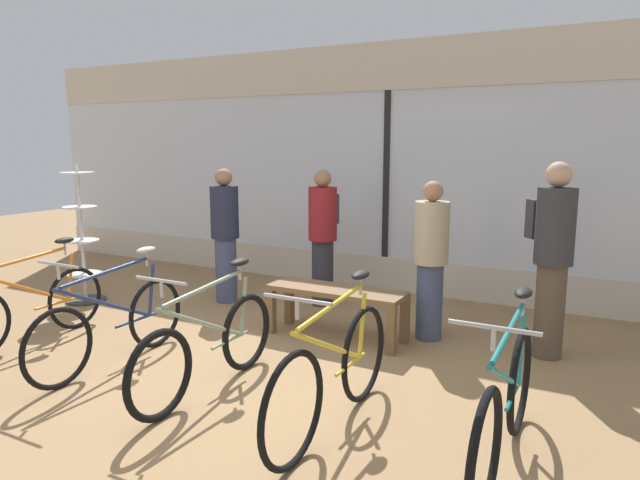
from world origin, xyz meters
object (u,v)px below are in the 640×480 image
object	(u,v)px
customer_near_rack	(225,233)
accessory_rack	(82,246)
customer_mid_floor	(552,253)
bicycle_far_left	(31,305)
display_bench	(336,298)
bicycle_left	(113,323)
bicycle_far_right	(505,407)
bicycle_center	(209,346)
customer_near_bench	(431,258)
customer_by_window	(323,233)
bicycle_right	(334,372)

from	to	relation	value
customer_near_rack	accessory_rack	bearing A→B (deg)	-151.97
customer_mid_floor	bicycle_far_left	bearing A→B (deg)	-155.93
bicycle_far_left	accessory_rack	size ratio (longest dim) A/B	1.01
display_bench	customer_mid_floor	bearing A→B (deg)	13.87
bicycle_left	customer_near_rack	bearing A→B (deg)	100.14
bicycle_far_right	accessory_rack	world-z (taller)	accessory_rack
bicycle_center	customer_mid_floor	bearing A→B (deg)	42.42
bicycle_far_left	display_bench	bearing A→B (deg)	30.84
bicycle_far_left	accessory_rack	xyz separation A→B (m)	(-0.78, 1.27, 0.32)
bicycle_far_left	customer_near_rack	size ratio (longest dim) A/B	1.04
display_bench	bicycle_center	bearing A→B (deg)	-101.67
bicycle_center	customer_near_bench	bearing A→B (deg)	60.15
display_bench	customer_by_window	xyz separation A→B (m)	(-0.69, 1.02, 0.46)
bicycle_center	bicycle_right	bearing A→B (deg)	-3.69
bicycle_left	customer_by_window	size ratio (longest dim) A/B	1.07
accessory_rack	bicycle_center	bearing A→B (deg)	-23.65
bicycle_right	customer_near_bench	size ratio (longest dim) A/B	1.13
bicycle_far_left	display_bench	xyz separation A→B (m)	(2.56, 1.53, 0.04)
display_bench	customer_near_bench	xyz separation A→B (m)	(0.83, 0.42, 0.41)
bicycle_far_left	customer_near_bench	xyz separation A→B (m)	(3.39, 1.95, 0.45)
bicycle_left	customer_mid_floor	bearing A→B (deg)	31.30
customer_near_rack	customer_mid_floor	world-z (taller)	customer_mid_floor
accessory_rack	customer_by_window	xyz separation A→B (m)	(2.66, 1.28, 0.18)
bicycle_far_left	bicycle_left	bearing A→B (deg)	-1.39
customer_near_rack	customer_by_window	size ratio (longest dim) A/B	1.00
bicycle_left	bicycle_right	size ratio (longest dim) A/B	0.98
bicycle_center	accessory_rack	xyz separation A→B (m)	(-3.01, 1.32, 0.32)
customer_by_window	customer_near_bench	distance (m)	1.62
bicycle_far_left	bicycle_center	distance (m)	2.24
bicycle_left	customer_near_bench	distance (m)	3.03
bicycle_far_right	accessory_rack	bearing A→B (deg)	165.54
bicycle_right	customer_mid_floor	size ratio (longest dim) A/B	1.00
customer_near_rack	customer_by_window	bearing A→B (deg)	22.40
display_bench	customer_by_window	world-z (taller)	customer_by_window
customer_near_rack	customer_near_bench	world-z (taller)	customer_near_rack
customer_near_rack	customer_near_bench	size ratio (longest dim) A/B	1.04
display_bench	customer_near_bench	size ratio (longest dim) A/B	0.89
customer_near_rack	display_bench	bearing A→B (deg)	-17.26
bicycle_far_right	customer_mid_floor	world-z (taller)	customer_mid_floor
accessory_rack	customer_near_bench	xyz separation A→B (m)	(4.17, 0.69, 0.13)
bicycle_left	bicycle_far_right	distance (m)	3.35
customer_near_rack	bicycle_far_left	bearing A→B (deg)	-110.19
accessory_rack	customer_near_rack	bearing A→B (deg)	28.03
bicycle_center	customer_mid_floor	size ratio (longest dim) A/B	0.96
customer_near_rack	customer_near_bench	distance (m)	2.63
bicycle_left	customer_near_rack	xyz separation A→B (m)	(-0.38, 2.12, 0.48)
bicycle_right	accessory_rack	world-z (taller)	accessory_rack
bicycle_center	display_bench	distance (m)	1.62
bicycle_far_left	customer_near_bench	world-z (taller)	customer_near_bench
bicycle_far_left	accessory_rack	distance (m)	1.52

